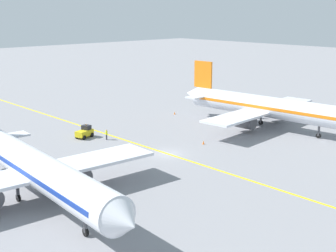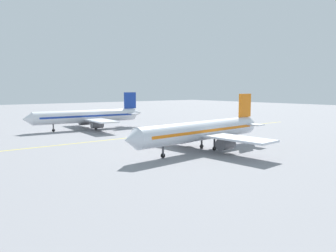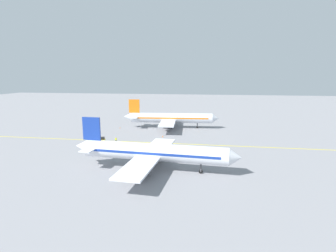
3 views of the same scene
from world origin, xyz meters
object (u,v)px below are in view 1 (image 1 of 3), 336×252
(airplane_adjacent_stand, at_px, (36,169))
(baggage_tug_white, at_px, (85,132))
(traffic_cone_mid_apron, at_px, (203,142))
(airplane_at_gate, at_px, (265,107))
(traffic_cone_near_nose, at_px, (175,113))
(ground_crew_worker, at_px, (106,134))

(airplane_adjacent_stand, xyz_separation_m, baggage_tug_white, (-18.07, -18.64, -2.81))
(traffic_cone_mid_apron, bearing_deg, airplane_at_gate, 179.24)
(airplane_at_gate, distance_m, airplane_adjacent_stand, 44.43)
(airplane_adjacent_stand, distance_m, traffic_cone_near_nose, 45.87)
(ground_crew_worker, height_order, traffic_cone_mid_apron, ground_crew_worker)
(traffic_cone_near_nose, distance_m, traffic_cone_mid_apron, 21.45)
(ground_crew_worker, height_order, traffic_cone_near_nose, ground_crew_worker)
(airplane_at_gate, relative_size, ground_crew_worker, 21.16)
(airplane_at_gate, bearing_deg, baggage_tug_white, -31.08)
(baggage_tug_white, distance_m, traffic_cone_mid_apron, 19.18)
(airplane_at_gate, relative_size, baggage_tug_white, 10.72)
(airplane_at_gate, height_order, ground_crew_worker, airplane_at_gate)
(traffic_cone_near_nose, bearing_deg, ground_crew_worker, 16.12)
(airplane_at_gate, bearing_deg, airplane_adjacent_stand, 3.62)
(baggage_tug_white, bearing_deg, ground_crew_worker, 117.60)
(airplane_adjacent_stand, xyz_separation_m, ground_crew_worker, (-19.86, -15.21, -2.80))
(airplane_adjacent_stand, height_order, ground_crew_worker, airplane_adjacent_stand)
(airplane_at_gate, xyz_separation_m, baggage_tug_white, (26.28, -15.84, -2.81))
(baggage_tug_white, relative_size, traffic_cone_mid_apron, 6.03)
(baggage_tug_white, bearing_deg, traffic_cone_mid_apron, 125.33)
(baggage_tug_white, relative_size, ground_crew_worker, 1.97)
(ground_crew_worker, bearing_deg, baggage_tug_white, -62.40)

